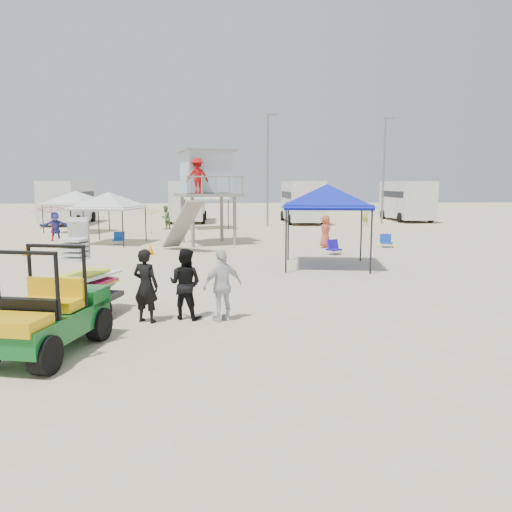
{
  "coord_description": "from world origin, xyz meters",
  "views": [
    {
      "loc": [
        -0.34,
        -9.12,
        3.07
      ],
      "look_at": [
        0.5,
        3.0,
        1.3
      ],
      "focal_mm": 35.0,
      "sensor_mm": 36.0,
      "label": 1
    }
  ],
  "objects": [
    {
      "name": "ground",
      "position": [
        0.0,
        0.0,
        0.0
      ],
      "size": [
        140.0,
        140.0,
        0.0
      ],
      "primitive_type": "plane",
      "color": "beige",
      "rests_on": "ground"
    },
    {
      "name": "rv_mid_left",
      "position": [
        -3.0,
        31.49,
        1.8
      ],
      "size": [
        2.65,
        6.5,
        3.25
      ],
      "color": "silver",
      "rests_on": "ground"
    },
    {
      "name": "umbrella_a",
      "position": [
        -9.45,
        18.26,
        0.97
      ],
      "size": [
        2.66,
        2.69,
        1.94
      ],
      "primitive_type": "imported",
      "rotation": [
        0.0,
        0.0,
        -0.31
      ],
      "color": "red",
      "rests_on": "ground"
    },
    {
      "name": "rv_far_left",
      "position": [
        -12.0,
        29.99,
        1.8
      ],
      "size": [
        2.64,
        6.8,
        3.25
      ],
      "color": "silver",
      "rests_on": "ground"
    },
    {
      "name": "beach_chair_c",
      "position": [
        7.65,
        14.47,
        0.31
      ],
      "size": [
        0.67,
        0.73,
        0.64
      ],
      "color": "#0F36A4",
      "rests_on": "ground"
    },
    {
      "name": "man_left",
      "position": [
        -2.03,
        1.84,
        0.83
      ],
      "size": [
        0.71,
        0.61,
        1.66
      ],
      "primitive_type": "imported",
      "rotation": [
        0.0,
        0.0,
        2.71
      ],
      "color": "black",
      "rests_on": "ground"
    },
    {
      "name": "beach_chair_b",
      "position": [
        4.54,
        12.23,
        0.31
      ],
      "size": [
        0.71,
        0.79,
        0.64
      ],
      "color": "#1F0FA8",
      "rests_on": "ground"
    },
    {
      "name": "distant_beachgoers",
      "position": [
        -2.54,
        20.25,
        0.78
      ],
      "size": [
        20.41,
        12.44,
        1.6
      ],
      "color": "#AED24E",
      "rests_on": "ground"
    },
    {
      "name": "rv_far_right",
      "position": [
        15.0,
        31.49,
        1.8
      ],
      "size": [
        2.64,
        6.6,
        3.25
      ],
      "color": "silver",
      "rests_on": "ground"
    },
    {
      "name": "man_mid",
      "position": [
        -1.18,
        2.09,
        0.81
      ],
      "size": [
        0.96,
        0.86,
        1.62
      ],
      "primitive_type": "imported",
      "rotation": [
        0.0,
        0.0,
        2.75
      ],
      "color": "black",
      "rests_on": "ground"
    },
    {
      "name": "light_pole_left",
      "position": [
        3.0,
        27.0,
        4.0
      ],
      "size": [
        0.14,
        0.14,
        8.0
      ],
      "primitive_type": "cylinder",
      "color": "slate",
      "rests_on": "ground"
    },
    {
      "name": "rv_mid_right",
      "position": [
        6.0,
        29.99,
        1.8
      ],
      "size": [
        2.64,
        7.0,
        3.25
      ],
      "color": "silver",
      "rests_on": "ground"
    },
    {
      "name": "light_pole_right",
      "position": [
        12.0,
        28.5,
        4.0
      ],
      "size": [
        0.14,
        0.14,
        8.0
      ],
      "primitive_type": "cylinder",
      "color": "slate",
      "rests_on": "ground"
    },
    {
      "name": "utility_cart",
      "position": [
        -3.55,
        -0.19,
        0.89
      ],
      "size": [
        1.82,
        2.75,
        1.92
      ],
      "color": "#0D571E",
      "rests_on": "ground"
    },
    {
      "name": "canopy_white_a",
      "position": [
        -6.07,
        16.9,
        2.5
      ],
      "size": [
        3.54,
        3.54,
        3.05
      ],
      "color": "black",
      "rests_on": "ground"
    },
    {
      "name": "cone_far",
      "position": [
        -8.69,
        12.68,
        0.25
      ],
      "size": [
        0.34,
        0.34,
        0.5
      ],
      "primitive_type": "cone",
      "color": "#FF6908",
      "rests_on": "ground"
    },
    {
      "name": "lifeguard_tower",
      "position": [
        -1.11,
        16.53,
        3.47
      ],
      "size": [
        3.65,
        3.65,
        4.66
      ],
      "color": "gray",
      "rests_on": "ground"
    },
    {
      "name": "canopy_white_c",
      "position": [
        -1.41,
        25.41,
        2.7
      ],
      "size": [
        3.24,
        3.24,
        3.25
      ],
      "color": "black",
      "rests_on": "ground"
    },
    {
      "name": "canopy_blue",
      "position": [
        3.53,
        9.05,
        2.9
      ],
      "size": [
        3.5,
        3.5,
        3.45
      ],
      "color": "black",
      "rests_on": "ground"
    },
    {
      "name": "beach_chair_a",
      "position": [
        -5.57,
        16.55,
        0.31
      ],
      "size": [
        0.56,
        0.6,
        0.64
      ],
      "color": "#0F40A8",
      "rests_on": "ground"
    },
    {
      "name": "surf_trailer",
      "position": [
        -3.55,
        2.14,
        0.83
      ],
      "size": [
        1.65,
        2.43,
        2.04
      ],
      "color": "black",
      "rests_on": "ground"
    },
    {
      "name": "umbrella_b",
      "position": [
        -4.58,
        21.38,
        0.8
      ],
      "size": [
        2.4,
        2.41,
        1.6
      ],
      "primitive_type": "imported",
      "rotation": [
        0.0,
        0.0,
        0.53
      ],
      "color": "yellow",
      "rests_on": "ground"
    },
    {
      "name": "man_right",
      "position": [
        -0.33,
        1.84,
        0.81
      ],
      "size": [
        1.02,
        0.8,
        1.62
      ],
      "primitive_type": "imported",
      "rotation": [
        0.0,
        0.0,
        3.64
      ],
      "color": "silver",
      "rests_on": "ground"
    },
    {
      "name": "canopy_white_b",
      "position": [
        -9.48,
        23.17,
        2.47
      ],
      "size": [
        3.81,
        3.81,
        3.01
      ],
      "color": "black",
      "rests_on": "ground"
    },
    {
      "name": "cone_near",
      "position": [
        -3.44,
        12.59,
        0.25
      ],
      "size": [
        0.34,
        0.34,
        0.5
      ],
      "primitive_type": "cone",
      "color": "orange",
      "rests_on": "ground"
    }
  ]
}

